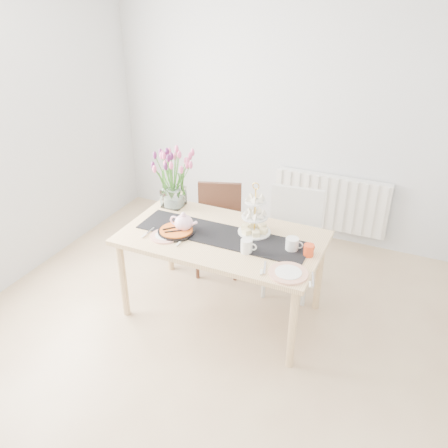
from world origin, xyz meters
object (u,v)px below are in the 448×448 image
at_px(tulip_vase, 172,169).
at_px(mug_orange, 309,250).
at_px(chair_brown, 219,221).
at_px(cake_stand, 255,221).
at_px(teapot, 184,223).
at_px(dining_table, 222,244).
at_px(tart_tin, 176,231).
at_px(cream_jug, 292,244).
at_px(plate_left, 165,236).
at_px(mug_white, 247,246).
at_px(chair_white, 293,233).
at_px(plate_right, 288,273).
at_px(radiator, 330,202).

distance_m(tulip_vase, mug_orange, 1.40).
distance_m(chair_brown, cake_stand, 0.84).
distance_m(chair_brown, teapot, 0.79).
height_order(tulip_vase, mug_orange, tulip_vase).
bearing_deg(dining_table, tart_tin, -161.66).
height_order(cream_jug, plate_left, cream_jug).
bearing_deg(teapot, mug_white, -7.49).
distance_m(cream_jug, plate_left, 1.00).
distance_m(chair_brown, chair_white, 0.75).
bearing_deg(chair_white, chair_brown, 170.98).
relative_size(chair_white, plate_left, 3.91).
height_order(chair_brown, tulip_vase, tulip_vase).
distance_m(tart_tin, mug_white, 0.62).
bearing_deg(plate_left, dining_table, 26.14).
relative_size(mug_orange, plate_right, 0.33).
bearing_deg(tulip_vase, chair_white, 16.27).
distance_m(tart_tin, mug_orange, 1.06).
height_order(tulip_vase, plate_right, tulip_vase).
height_order(radiator, dining_table, same).
xyz_separation_m(cake_stand, mug_orange, (0.49, -0.15, -0.07)).
distance_m(radiator, tulip_vase, 1.84).
height_order(radiator, cake_stand, cake_stand).
distance_m(mug_orange, plate_left, 1.13).
xyz_separation_m(radiator, tart_tin, (-0.88, -1.71, 0.32)).
bearing_deg(tart_tin, mug_white, -2.81).
distance_m(cake_stand, teapot, 0.57).
bearing_deg(dining_table, cream_jug, 2.47).
xyz_separation_m(tulip_vase, plate_right, (1.26, -0.61, -0.34)).
relative_size(radiator, tart_tin, 4.05).
bearing_deg(cream_jug, teapot, -177.20).
xyz_separation_m(tart_tin, mug_orange, (1.06, 0.11, 0.03)).
relative_size(radiator, chair_white, 1.27).
bearing_deg(cream_jug, radiator, 89.04).
height_order(tart_tin, plate_left, tart_tin).
distance_m(teapot, cream_jug, 0.89).
xyz_separation_m(chair_brown, teapot, (0.02, -0.71, 0.34)).
xyz_separation_m(dining_table, chair_white, (0.41, 0.61, -0.12)).
xyz_separation_m(radiator, plate_left, (-0.93, -1.79, 0.31)).
height_order(mug_white, plate_left, mug_white).
xyz_separation_m(dining_table, plate_left, (-0.40, -0.20, 0.08)).
xyz_separation_m(cake_stand, mug_white, (0.05, -0.29, -0.06)).
bearing_deg(plate_left, chair_brown, 85.39).
relative_size(mug_white, mug_orange, 1.15).
height_order(dining_table, plate_left, plate_left).
bearing_deg(radiator, cream_jug, -88.54).
height_order(dining_table, plate_right, plate_right).
xyz_separation_m(radiator, chair_brown, (-0.87, -0.93, 0.04)).
xyz_separation_m(dining_table, tulip_vase, (-0.62, 0.31, 0.43)).
height_order(tulip_vase, cake_stand, tulip_vase).
relative_size(radiator, dining_table, 0.75).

